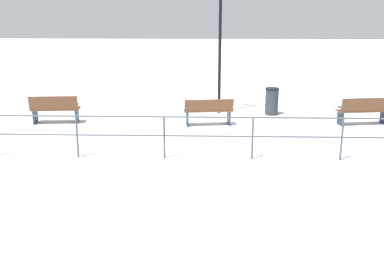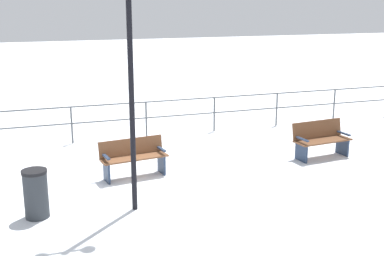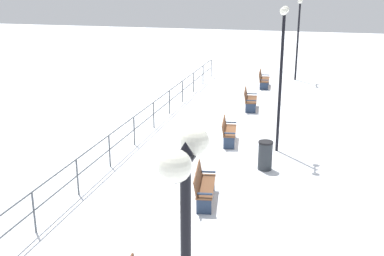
{
  "view_description": "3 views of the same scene",
  "coord_description": "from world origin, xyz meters",
  "px_view_note": "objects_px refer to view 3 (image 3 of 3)",
  "views": [
    {
      "loc": [
        -14.19,
        0.03,
        3.66
      ],
      "look_at": [
        -2.33,
        0.44,
        0.48
      ],
      "focal_mm": 42.44,
      "sensor_mm": 36.0,
      "label": 1
    },
    {
      "loc": [
        10.62,
        -2.24,
        4.03
      ],
      "look_at": [
        -1.83,
        1.97,
        0.61
      ],
      "focal_mm": 46.67,
      "sensor_mm": 36.0,
      "label": 2
    },
    {
      "loc": [
        2.7,
        -16.45,
        5.84
      ],
      "look_at": [
        -1.4,
        -0.72,
        0.7
      ],
      "focal_mm": 44.45,
      "sensor_mm": 36.0,
      "label": 3
    }
  ],
  "objects_px": {
    "lamppost_near": "(186,248)",
    "lamppost_middle": "(282,54)",
    "bench_fifth": "(263,79)",
    "bench_second": "(203,185)",
    "trash_bin": "(265,155)",
    "bench_third": "(228,131)",
    "lamppost_far": "(299,26)",
    "bench_fourth": "(249,99)"
  },
  "relations": [
    {
      "from": "lamppost_near",
      "to": "lamppost_middle",
      "type": "bearing_deg",
      "value": 90.0
    },
    {
      "from": "bench_fifth",
      "to": "lamppost_middle",
      "type": "xyz_separation_m",
      "value": [
        1.66,
        -10.25,
        2.97
      ]
    },
    {
      "from": "bench_second",
      "to": "trash_bin",
      "type": "relative_size",
      "value": 1.82
    },
    {
      "from": "bench_third",
      "to": "bench_fifth",
      "type": "relative_size",
      "value": 0.94
    },
    {
      "from": "bench_second",
      "to": "lamppost_middle",
      "type": "bearing_deg",
      "value": 61.91
    },
    {
      "from": "bench_second",
      "to": "lamppost_far",
      "type": "xyz_separation_m",
      "value": [
        1.6,
        17.26,
        2.71
      ]
    },
    {
      "from": "bench_fourth",
      "to": "lamppost_near",
      "type": "height_order",
      "value": "lamppost_near"
    },
    {
      "from": "bench_second",
      "to": "lamppost_near",
      "type": "bearing_deg",
      "value": -86.84
    },
    {
      "from": "bench_third",
      "to": "lamppost_middle",
      "type": "xyz_separation_m",
      "value": [
        1.83,
        -0.38,
        2.95
      ]
    },
    {
      "from": "bench_fifth",
      "to": "lamppost_near",
      "type": "distance_m",
      "value": 22.63
    },
    {
      "from": "bench_fifth",
      "to": "lamppost_far",
      "type": "xyz_separation_m",
      "value": [
        1.66,
        2.45,
        2.74
      ]
    },
    {
      "from": "bench_fifth",
      "to": "lamppost_near",
      "type": "height_order",
      "value": "lamppost_near"
    },
    {
      "from": "bench_second",
      "to": "bench_fifth",
      "type": "height_order",
      "value": "bench_second"
    },
    {
      "from": "lamppost_middle",
      "to": "lamppost_far",
      "type": "bearing_deg",
      "value": 90.0
    },
    {
      "from": "bench_fifth",
      "to": "lamppost_far",
      "type": "distance_m",
      "value": 4.03
    },
    {
      "from": "bench_third",
      "to": "bench_fourth",
      "type": "height_order",
      "value": "bench_fourth"
    },
    {
      "from": "lamppost_middle",
      "to": "lamppost_near",
      "type": "bearing_deg",
      "value": -90.0
    },
    {
      "from": "bench_third",
      "to": "lamppost_far",
      "type": "height_order",
      "value": "lamppost_far"
    },
    {
      "from": "bench_second",
      "to": "trash_bin",
      "type": "xyz_separation_m",
      "value": [
        1.38,
        2.73,
        -0.01
      ]
    },
    {
      "from": "bench_fourth",
      "to": "trash_bin",
      "type": "bearing_deg",
      "value": -84.03
    },
    {
      "from": "lamppost_near",
      "to": "lamppost_far",
      "type": "bearing_deg",
      "value": 90.0
    },
    {
      "from": "bench_second",
      "to": "lamppost_middle",
      "type": "height_order",
      "value": "lamppost_middle"
    },
    {
      "from": "bench_fourth",
      "to": "lamppost_far",
      "type": "xyz_separation_m",
      "value": [
        1.73,
        7.39,
        2.72
      ]
    },
    {
      "from": "lamppost_middle",
      "to": "lamppost_far",
      "type": "height_order",
      "value": "lamppost_middle"
    },
    {
      "from": "lamppost_far",
      "to": "bench_third",
      "type": "bearing_deg",
      "value": -98.43
    },
    {
      "from": "bench_fourth",
      "to": "lamppost_middle",
      "type": "bearing_deg",
      "value": -77.9
    },
    {
      "from": "bench_third",
      "to": "bench_fourth",
      "type": "bearing_deg",
      "value": 81.24
    },
    {
      "from": "bench_third",
      "to": "bench_fifth",
      "type": "bearing_deg",
      "value": 81.35
    },
    {
      "from": "bench_third",
      "to": "bench_second",
      "type": "bearing_deg",
      "value": -95.04
    },
    {
      "from": "bench_third",
      "to": "bench_fifth",
      "type": "height_order",
      "value": "bench_fifth"
    },
    {
      "from": "trash_bin",
      "to": "bench_fifth",
      "type": "bearing_deg",
      "value": 96.78
    },
    {
      "from": "lamppost_far",
      "to": "lamppost_near",
      "type": "bearing_deg",
      "value": -90.0
    },
    {
      "from": "trash_bin",
      "to": "lamppost_middle",
      "type": "bearing_deg",
      "value": 83.11
    },
    {
      "from": "bench_second",
      "to": "bench_third",
      "type": "bearing_deg",
      "value": 83.87
    },
    {
      "from": "bench_fifth",
      "to": "lamppost_near",
      "type": "relative_size",
      "value": 0.38
    },
    {
      "from": "bench_second",
      "to": "bench_fourth",
      "type": "height_order",
      "value": "bench_fourth"
    },
    {
      "from": "lamppost_far",
      "to": "trash_bin",
      "type": "xyz_separation_m",
      "value": [
        -0.22,
        -14.54,
        -2.73
      ]
    },
    {
      "from": "bench_second",
      "to": "lamppost_far",
      "type": "height_order",
      "value": "lamppost_far"
    },
    {
      "from": "lamppost_middle",
      "to": "lamppost_far",
      "type": "relative_size",
      "value": 1.05
    },
    {
      "from": "bench_fourth",
      "to": "lamppost_far",
      "type": "distance_m",
      "value": 8.06
    },
    {
      "from": "lamppost_near",
      "to": "lamppost_middle",
      "type": "height_order",
      "value": "lamppost_middle"
    },
    {
      "from": "bench_second",
      "to": "bench_fifth",
      "type": "xyz_separation_m",
      "value": [
        -0.06,
        14.82,
        -0.03
      ]
    }
  ]
}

